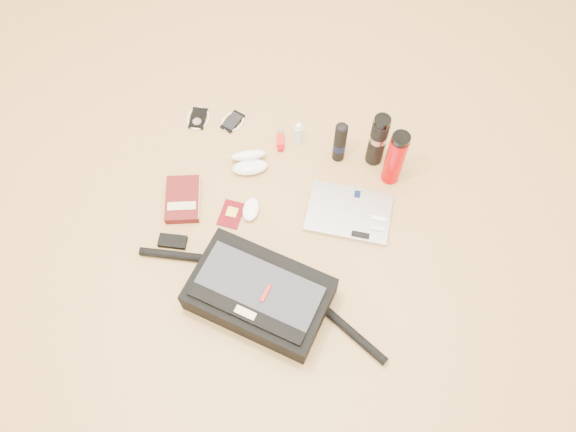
{
  "coord_description": "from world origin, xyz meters",
  "views": [
    {
      "loc": [
        0.31,
        -0.87,
        1.97
      ],
      "look_at": [
        0.05,
        0.09,
        0.06
      ],
      "focal_mm": 35.0,
      "sensor_mm": 36.0,
      "label": 1
    }
  ],
  "objects_px": {
    "book": "(183,199)",
    "thermos_red": "(395,158)",
    "laptop": "(349,213)",
    "thermos_black": "(378,140)",
    "messenger_bag": "(259,294)"
  },
  "relations": [
    {
      "from": "book",
      "to": "messenger_bag",
      "type": "bearing_deg",
      "value": -55.53
    },
    {
      "from": "thermos_black",
      "to": "laptop",
      "type": "bearing_deg",
      "value": -98.56
    },
    {
      "from": "laptop",
      "to": "thermos_red",
      "type": "height_order",
      "value": "thermos_red"
    },
    {
      "from": "messenger_bag",
      "to": "laptop",
      "type": "xyz_separation_m",
      "value": [
        0.24,
        0.43,
        -0.05
      ]
    },
    {
      "from": "thermos_black",
      "to": "thermos_red",
      "type": "height_order",
      "value": "thermos_red"
    },
    {
      "from": "laptop",
      "to": "thermos_black",
      "type": "relative_size",
      "value": 1.24
    },
    {
      "from": "book",
      "to": "thermos_red",
      "type": "height_order",
      "value": "thermos_red"
    },
    {
      "from": "thermos_black",
      "to": "messenger_bag",
      "type": "bearing_deg",
      "value": -111.67
    },
    {
      "from": "messenger_bag",
      "to": "book",
      "type": "relative_size",
      "value": 4.24
    },
    {
      "from": "thermos_red",
      "to": "laptop",
      "type": "bearing_deg",
      "value": -120.33
    },
    {
      "from": "messenger_bag",
      "to": "thermos_black",
      "type": "height_order",
      "value": "thermos_black"
    },
    {
      "from": "thermos_black",
      "to": "thermos_red",
      "type": "bearing_deg",
      "value": -40.95
    },
    {
      "from": "laptop",
      "to": "thermos_black",
      "type": "bearing_deg",
      "value": 78.48
    },
    {
      "from": "messenger_bag",
      "to": "thermos_black",
      "type": "bearing_deg",
      "value": 78.18
    },
    {
      "from": "laptop",
      "to": "thermos_black",
      "type": "distance_m",
      "value": 0.31
    }
  ]
}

